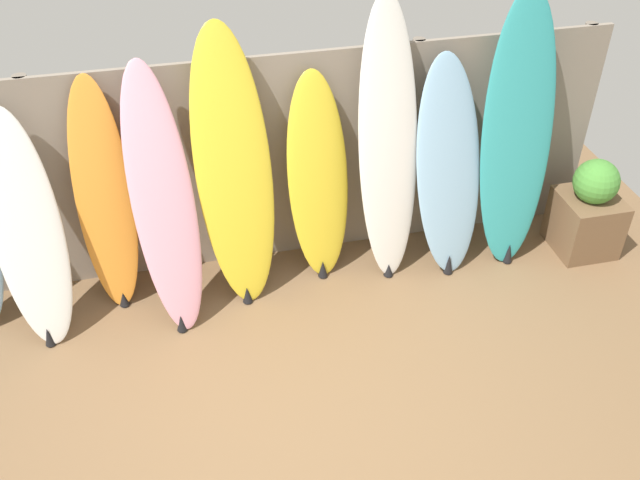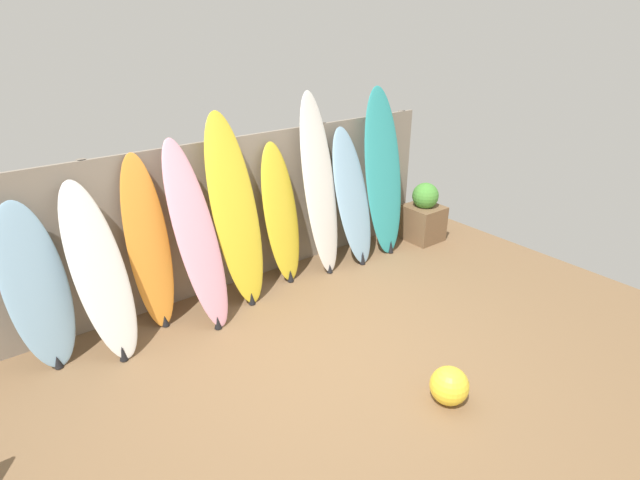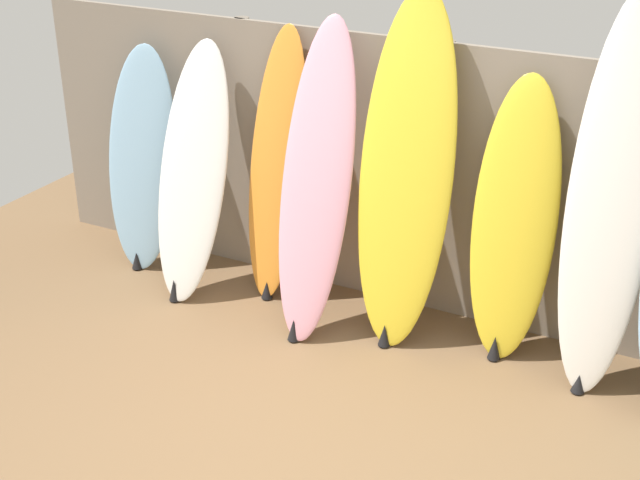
# 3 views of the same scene
# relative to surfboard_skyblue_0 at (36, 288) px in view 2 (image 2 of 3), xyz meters

# --- Properties ---
(ground) EXTENTS (7.68, 7.68, 0.00)m
(ground) POSITION_rel_surfboard_skyblue_0_xyz_m (2.10, -1.69, -0.79)
(ground) COLOR brown
(fence_back) EXTENTS (6.08, 0.11, 1.80)m
(fence_back) POSITION_rel_surfboard_skyblue_0_xyz_m (2.10, 0.32, 0.11)
(fence_back) COLOR gray
(fence_back) RESTS_ON ground
(surfboard_skyblue_0) EXTENTS (0.59, 0.46, 1.60)m
(surfboard_skyblue_0) POSITION_rel_surfboard_skyblue_0_xyz_m (0.00, 0.00, 0.00)
(surfboard_skyblue_0) COLOR #8CB7D6
(surfboard_skyblue_0) RESTS_ON ground
(surfboard_white_1) EXTENTS (0.58, 0.78, 1.69)m
(surfboard_white_1) POSITION_rel_surfboard_skyblue_0_xyz_m (0.52, -0.12, 0.04)
(surfboard_white_1) COLOR white
(surfboard_white_1) RESTS_ON ground
(surfboard_orange_2) EXTENTS (0.46, 0.44, 1.83)m
(surfboard_orange_2) POSITION_rel_surfboard_skyblue_0_xyz_m (1.07, 0.06, 0.11)
(surfboard_orange_2) COLOR orange
(surfboard_orange_2) RESTS_ON ground
(surfboard_pink_3) EXTENTS (0.54, 0.80, 1.95)m
(surfboard_pink_3) POSITION_rel_surfboard_skyblue_0_xyz_m (1.49, -0.18, 0.18)
(surfboard_pink_3) COLOR pink
(surfboard_pink_3) RESTS_ON ground
(surfboard_yellow_4) EXTENTS (0.64, 0.65, 2.15)m
(surfboard_yellow_4) POSITION_rel_surfboard_skyblue_0_xyz_m (2.03, -0.04, 0.28)
(surfboard_yellow_4) COLOR yellow
(surfboard_yellow_4) RESTS_ON ground
(surfboard_yellow_5) EXTENTS (0.54, 0.47, 1.72)m
(surfboard_yellow_5) POSITION_rel_surfboard_skyblue_0_xyz_m (2.68, 0.05, 0.06)
(surfboard_yellow_5) COLOR yellow
(surfboard_yellow_5) RESTS_ON ground
(surfboard_white_6) EXTENTS (0.52, 0.54, 2.25)m
(surfboard_white_6) POSITION_rel_surfboard_skyblue_0_xyz_m (3.22, -0.02, 0.33)
(surfboard_white_6) COLOR white
(surfboard_white_6) RESTS_ON ground
(surfboard_skyblue_7) EXTENTS (0.63, 0.64, 1.77)m
(surfboard_skyblue_7) POSITION_rel_surfboard_skyblue_0_xyz_m (3.72, -0.07, 0.09)
(surfboard_skyblue_7) COLOR #8CB7D6
(surfboard_skyblue_7) RESTS_ON ground
(surfboard_teal_8) EXTENTS (0.63, 0.60, 2.22)m
(surfboard_teal_8) POSITION_rel_surfboard_skyblue_0_xyz_m (4.26, -0.06, 0.31)
(surfboard_teal_8) COLOR teal
(surfboard_teal_8) RESTS_ON ground
(planter_box) EXTENTS (0.49, 0.51, 0.87)m
(planter_box) POSITION_rel_surfboard_skyblue_0_xyz_m (4.97, -0.23, -0.41)
(planter_box) COLOR brown
(planter_box) RESTS_ON ground
(beach_ball) EXTENTS (0.33, 0.33, 0.33)m
(beach_ball) POSITION_rel_surfboard_skyblue_0_xyz_m (2.56, -2.69, -0.62)
(beach_ball) COLOR yellow
(beach_ball) RESTS_ON ground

